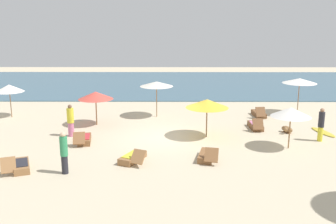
{
  "coord_description": "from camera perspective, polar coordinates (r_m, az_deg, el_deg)",
  "views": [
    {
      "loc": [
        0.15,
        -19.52,
        6.03
      ],
      "look_at": [
        0.03,
        1.15,
        1.1
      ],
      "focal_mm": 42.31,
      "sensor_mm": 36.0,
      "label": 1
    }
  ],
  "objects": [
    {
      "name": "surfboard",
      "position": [
        22.94,
        21.44,
        -2.69
      ],
      "size": [
        0.99,
        2.05,
        0.07
      ],
      "color": "gold",
      "rests_on": "ground_plane"
    },
    {
      "name": "umbrella_5",
      "position": [
        26.21,
        -21.91,
        3.2
      ],
      "size": [
        1.79,
        1.79,
        2.05
      ],
      "color": "brown",
      "rests_on": "ground_plane"
    },
    {
      "name": "lounger_4",
      "position": [
        20.07,
        -12.01,
        -3.85
      ],
      "size": [
        0.84,
        1.76,
        0.68
      ],
      "color": "brown",
      "rests_on": "ground_plane"
    },
    {
      "name": "ocean_water",
      "position": [
        37.01,
        0.09,
        4.09
      ],
      "size": [
        48.0,
        16.0,
        0.06
      ],
      "primitive_type": "cube",
      "color": "#3D6075",
      "rests_on": "ground_plane"
    },
    {
      "name": "lounger_1",
      "position": [
        17.44,
        5.62,
        -6.29
      ],
      "size": [
        0.92,
        1.77,
        0.69
      ],
      "color": "brown",
      "rests_on": "ground_plane"
    },
    {
      "name": "umbrella_6",
      "position": [
        26.37,
        18.43,
        4.29
      ],
      "size": [
        2.15,
        2.15,
        2.32
      ],
      "color": "brown",
      "rests_on": "ground_plane"
    },
    {
      "name": "person_1",
      "position": [
        21.12,
        -13.86,
        -1.19
      ],
      "size": [
        0.47,
        0.47,
        1.69
      ],
      "color": "#D17299",
      "rests_on": "ground_plane"
    },
    {
      "name": "umbrella_0",
      "position": [
        19.24,
        17.29,
        -0.01
      ],
      "size": [
        1.87,
        1.87,
        1.99
      ],
      "color": "olive",
      "rests_on": "ground_plane"
    },
    {
      "name": "umbrella_2",
      "position": [
        22.86,
        -10.39,
        2.37
      ],
      "size": [
        1.99,
        1.99,
        1.96
      ],
      "color": "brown",
      "rests_on": "ground_plane"
    },
    {
      "name": "lounger_0",
      "position": [
        17.2,
        -5.05,
        -6.55
      ],
      "size": [
        1.25,
        1.79,
        0.68
      ],
      "color": "olive",
      "rests_on": "ground_plane"
    },
    {
      "name": "person_0",
      "position": [
        21.11,
        21.19,
        -1.67
      ],
      "size": [
        0.39,
        0.39,
        1.69
      ],
      "color": "yellow",
      "rests_on": "ground_plane"
    },
    {
      "name": "lounger_5",
      "position": [
        25.45,
        12.97,
        -0.24
      ],
      "size": [
        0.71,
        1.7,
        0.72
      ],
      "color": "brown",
      "rests_on": "ground_plane"
    },
    {
      "name": "dog",
      "position": [
        22.2,
        16.75,
        -2.41
      ],
      "size": [
        0.65,
        0.8,
        0.38
      ],
      "color": "olive",
      "rests_on": "ground_plane"
    },
    {
      "name": "ground_plane",
      "position": [
        20.43,
        -0.12,
        -3.75
      ],
      "size": [
        60.0,
        60.0,
        0.0
      ],
      "primitive_type": "plane",
      "color": "beige"
    },
    {
      "name": "lounger_3",
      "position": [
        17.29,
        -20.52,
        -7.27
      ],
      "size": [
        1.16,
        1.76,
        0.72
      ],
      "color": "olive",
      "rests_on": "ground_plane"
    },
    {
      "name": "umbrella_1",
      "position": [
        24.38,
        -1.66,
        4.06
      ],
      "size": [
        2.06,
        2.06,
        2.22
      ],
      "color": "olive",
      "rests_on": "ground_plane"
    },
    {
      "name": "person_2",
      "position": [
        16.15,
        -14.75,
        -5.66
      ],
      "size": [
        0.41,
        0.41,
        1.72
      ],
      "color": "#26262D",
      "rests_on": "ground_plane"
    },
    {
      "name": "lounger_2",
      "position": [
        22.59,
        12.51,
        -1.93
      ],
      "size": [
        0.65,
        1.68,
        0.72
      ],
      "color": "brown",
      "rests_on": "ground_plane"
    },
    {
      "name": "umbrella_3",
      "position": [
        20.25,
        5.65,
        1.22
      ],
      "size": [
        2.2,
        2.2,
        2.0
      ],
      "color": "brown",
      "rests_on": "ground_plane"
    }
  ]
}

